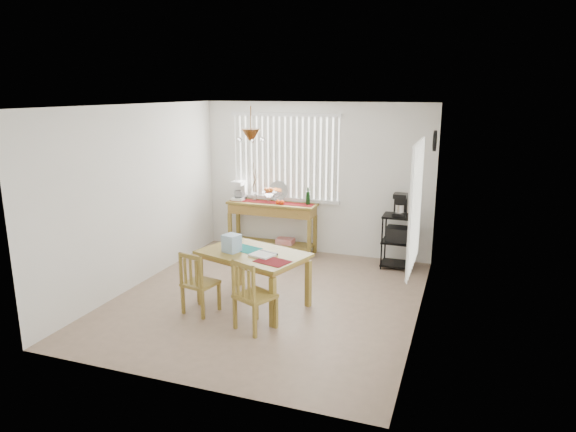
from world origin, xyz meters
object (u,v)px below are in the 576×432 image
at_px(sideboard, 273,215).
at_px(chair_left, 199,283).
at_px(dining_table, 253,258).
at_px(chair_right, 253,296).
at_px(cart_items, 400,205).
at_px(wire_cart, 399,236).

xyz_separation_m(sideboard, chair_left, (0.05, -2.73, -0.26)).
xyz_separation_m(dining_table, chair_right, (0.29, -0.69, -0.21)).
bearing_deg(chair_right, cart_items, 65.08).
height_order(sideboard, dining_table, sideboard).
relative_size(chair_left, chair_right, 0.94).
bearing_deg(chair_right, chair_left, 166.22).
bearing_deg(sideboard, cart_items, -2.83).
bearing_deg(chair_right, sideboard, 106.83).
xyz_separation_m(cart_items, chair_left, (-2.15, -2.62, -0.63)).
distance_m(cart_items, chair_left, 3.45).
distance_m(wire_cart, cart_items, 0.51).
relative_size(sideboard, chair_left, 1.91).
bearing_deg(wire_cart, cart_items, 90.00).
bearing_deg(wire_cart, chair_right, -114.99).
height_order(wire_cart, cart_items, cart_items).
relative_size(wire_cart, chair_right, 0.99).
height_order(cart_items, chair_left, cart_items).
relative_size(sideboard, wire_cart, 1.82).
bearing_deg(chair_right, dining_table, 112.67).
distance_m(chair_left, chair_right, 0.86).
bearing_deg(dining_table, cart_items, 53.07).
distance_m(wire_cart, chair_left, 3.38).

